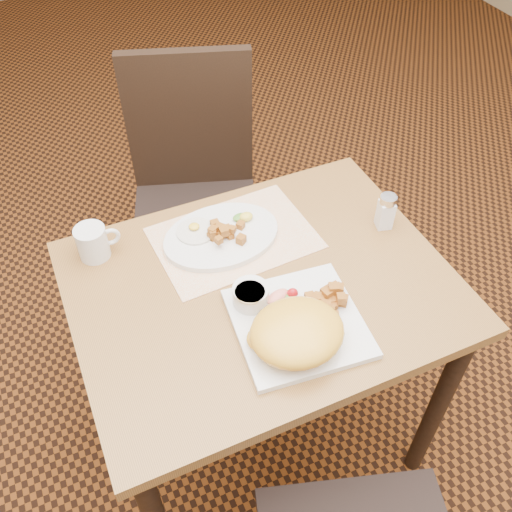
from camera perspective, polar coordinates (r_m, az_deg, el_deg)
The scene contains 15 objects.
ground at distance 2.00m, azimuth 0.45°, elevation -17.02°, with size 8.00×8.00×0.00m, color black.
table at distance 1.45m, azimuth 0.59°, elevation -5.57°, with size 0.90×0.70×0.75m.
chair_far at distance 1.98m, azimuth -6.19°, elevation 7.08°, with size 0.53×0.54×0.97m.
placemat at distance 1.48m, azimuth -2.19°, elevation 1.82°, with size 0.40×0.28×0.00m, color white.
plate_square at distance 1.29m, azimuth 4.21°, elevation -6.71°, with size 0.28×0.28×0.02m, color silver.
plate_oval at distance 1.47m, azimuth -3.48°, elevation 2.01°, with size 0.30×0.23×0.02m, color silver, non-canonical shape.
hollandaise_mound at distance 1.22m, azimuth 4.03°, elevation -7.67°, with size 0.21×0.18×0.08m.
ramekin at distance 1.29m, azimuth -0.54°, elevation -3.90°, with size 0.08×0.08×0.05m.
garnish_sq at distance 1.31m, azimuth 2.74°, elevation -3.95°, with size 0.08×0.05×0.03m.
fried_egg at distance 1.47m, azimuth -6.06°, elevation 2.54°, with size 0.10×0.10×0.02m.
garnish_ov at distance 1.49m, azimuth -1.24°, elevation 3.95°, with size 0.05×0.04×0.02m.
salt_shaker at distance 1.51m, azimuth 12.85°, elevation 4.41°, with size 0.05×0.05×0.10m.
coffee_mug at distance 1.46m, azimuth -15.96°, elevation 1.33°, with size 0.11×0.08×0.09m.
home_fries_sq at distance 1.30m, azimuth 7.13°, elevation -4.56°, with size 0.11×0.10×0.04m.
home_fries_ov at distance 1.45m, azimuth -3.35°, elevation 2.43°, with size 0.11×0.10×0.04m.
Camera 1 is at (-0.38, -0.82, 1.78)m, focal length 40.00 mm.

